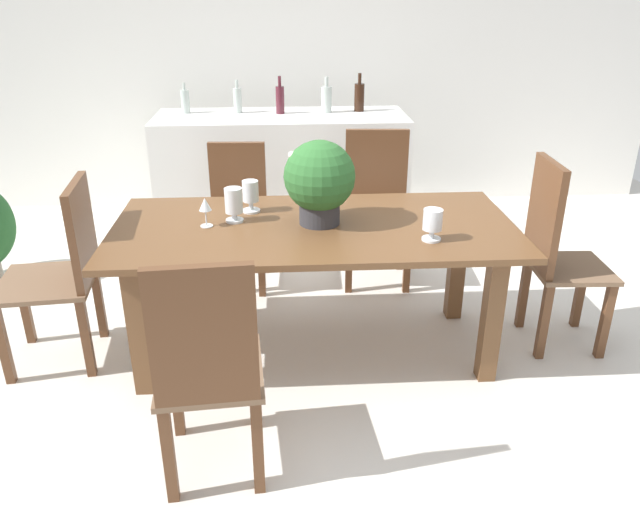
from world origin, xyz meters
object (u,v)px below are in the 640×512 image
Objects in this scene: flower_centerpiece at (320,180)px; crystal_vase_left at (251,194)px; wine_glass at (205,206)px; crystal_vase_right at (433,222)px; wine_bottle_amber at (326,99)px; wine_bottle_clear at (359,97)px; chair_head_end at (65,265)px; crystal_vase_center_near at (234,202)px; dining_table at (314,245)px; chair_far_left at (238,208)px; wine_bottle_tall at (238,100)px; chair_far_right at (376,199)px; wine_bottle_green at (185,101)px; wine_bottle_dark at (280,99)px; chair_near_left at (208,366)px; chair_foot_end at (555,249)px; kitchen_counter at (282,175)px.

flower_centerpiece is 0.43m from crystal_vase_left.
wine_glass is (-0.22, -0.21, 0.01)m from crystal_vase_left.
crystal_vase_right is 0.58× the size of wine_bottle_amber.
wine_bottle_clear is (0.43, 1.91, 0.09)m from flower_centerpiece.
chair_head_end is 0.93m from crystal_vase_center_near.
dining_table is 1.06m from chair_far_left.
flower_centerpiece is 1.73× the size of wine_bottle_tall.
chair_head_end is at bearing -175.64° from crystal_vase_center_near.
chair_far_right is at bearing 64.67° from flower_centerpiece.
crystal_vase_right is 2.41m from wine_bottle_tall.
chair_head_end is 6.29× the size of crystal_vase_right.
chair_far_left is at bearing 115.96° from dining_table.
chair_head_end is 1.39m from flower_centerpiece.
wine_bottle_green is 1.35m from wine_bottle_clear.
wine_bottle_tall is (-0.33, 0.05, -0.01)m from wine_bottle_dark.
chair_head_end is 4.29× the size of wine_bottle_green.
wine_bottle_green is 0.92× the size of wine_bottle_tall.
crystal_vase_left reaches higher than crystal_vase_right.
chair_near_left is 2.00m from chair_foot_end.
chair_far_right is 4.36× the size of wine_bottle_green.
wine_glass is (-1.02, -0.94, 0.30)m from chair_far_right.
crystal_vase_center_near is at bearing -108.47° from wine_bottle_amber.
wine_glass is at bearing -89.05° from chair_near_left.
wine_bottle_dark reaches higher than wine_glass.
chair_head_end is at bearing -132.24° from wine_bottle_clear.
flower_centerpiece is 0.60m from crystal_vase_right.
crystal_vase_left is (0.13, 1.18, 0.29)m from chair_near_left.
crystal_vase_left is 1.90m from wine_bottle_clear.
wine_bottle_tall is (-0.49, 1.92, 0.42)m from dining_table.
kitchen_counter reaches higher than dining_table.
wine_bottle_dark reaches higher than chair_near_left.
kitchen_counter reaches higher than crystal_vase_center_near.
chair_far_right is 1.42m from wine_glass.
chair_head_end is 2.24m from wine_bottle_dark.
chair_far_left is (-0.00, 1.90, -0.04)m from chair_near_left.
crystal_vase_right is 0.08× the size of kitchen_counter.
kitchen_counter is (0.30, 2.77, -0.08)m from chair_near_left.
crystal_vase_left is (0.13, -0.72, 0.33)m from chair_far_left.
wine_bottle_dark is at bearing -100.40° from chair_near_left.
wine_bottle_green is (-2.19, 1.93, 0.47)m from chair_foot_end.
flower_centerpiece reaches higher than crystal_vase_right.
crystal_vase_right is at bearing -70.82° from kitchen_counter.
chair_head_end is at bearing -128.99° from chair_far_left.
wine_bottle_green is (-0.48, 1.86, 0.20)m from crystal_vase_center_near.
chair_foot_end is at bearing 18.12° from crystal_vase_right.
flower_centerpiece is at bearing 85.05° from chair_head_end.
wine_bottle_green is 0.79× the size of wine_bottle_clear.
chair_foot_end is 0.82m from crystal_vase_right.
wine_bottle_dark is 0.62m from wine_bottle_clear.
chair_far_left is 5.16× the size of crystal_vase_center_near.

